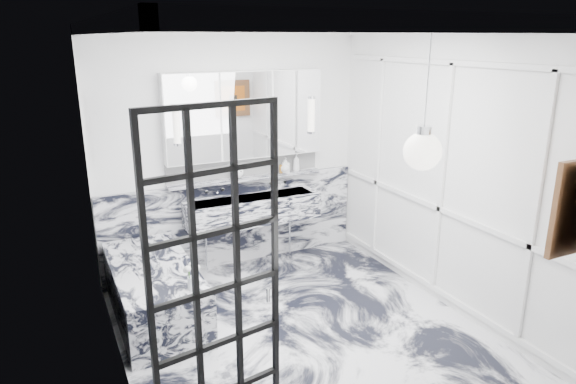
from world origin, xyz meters
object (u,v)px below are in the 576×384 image
crittall_door (218,290)px  mirror_cabinet (245,115)px  trough_sink (253,209)px  bathtub (154,291)px

crittall_door → mirror_cabinet: (1.26, 2.70, 0.66)m
crittall_door → mirror_cabinet: bearing=55.1°
trough_sink → bathtub: size_ratio=0.97×
crittall_door → bathtub: crittall_door is taller
mirror_cabinet → bathtub: bearing=-147.9°
trough_sink → mirror_cabinet: 1.10m
crittall_door → trough_sink: bearing=53.6°
trough_sink → mirror_cabinet: bearing=90.0°
trough_sink → mirror_cabinet: (-0.00, 0.17, 1.09)m
crittall_door → mirror_cabinet: 3.05m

